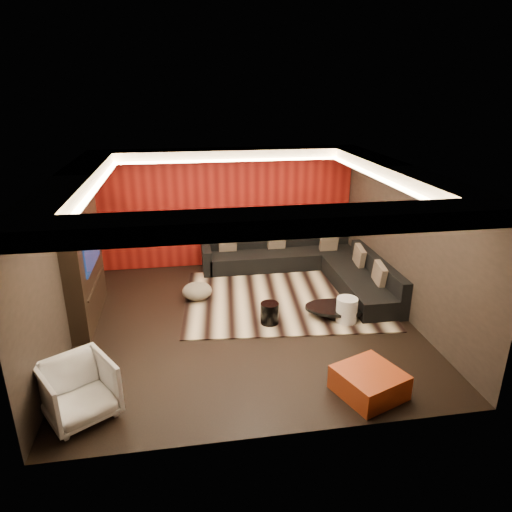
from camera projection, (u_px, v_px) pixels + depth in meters
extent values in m
cube|color=black|center=(245.00, 321.00, 8.48)|extent=(6.00, 6.00, 0.02)
cube|color=silver|center=(244.00, 170.00, 7.49)|extent=(6.00, 6.00, 0.02)
cube|color=black|center=(227.00, 208.00, 10.77)|extent=(6.00, 0.02, 2.80)
cube|color=black|center=(65.00, 260.00, 7.53)|extent=(0.02, 6.00, 2.80)
cube|color=black|center=(405.00, 241.00, 8.44)|extent=(0.02, 6.00, 2.80)
cube|color=#6B0C0A|center=(227.00, 208.00, 10.73)|extent=(5.98, 0.05, 2.78)
cube|color=silver|center=(227.00, 154.00, 10.03)|extent=(6.00, 0.60, 0.22)
cube|color=silver|center=(277.00, 222.00, 5.04)|extent=(6.00, 0.60, 0.22)
cube|color=silver|center=(73.00, 182.00, 7.13)|extent=(0.60, 4.80, 0.22)
cube|color=silver|center=(397.00, 172.00, 7.94)|extent=(0.60, 4.80, 0.22)
cube|color=#FFD899|center=(229.00, 161.00, 9.75)|extent=(4.80, 0.08, 0.04)
cube|color=#FFD899|center=(271.00, 221.00, 5.39)|extent=(4.80, 0.08, 0.04)
cube|color=#FFD899|center=(96.00, 187.00, 7.21)|extent=(0.08, 4.80, 0.04)
cube|color=#FFD899|center=(378.00, 178.00, 7.92)|extent=(0.08, 4.80, 0.04)
cube|color=black|center=(84.00, 263.00, 8.22)|extent=(0.30, 2.00, 2.20)
cube|color=black|center=(91.00, 245.00, 8.12)|extent=(0.04, 1.30, 0.80)
cube|color=black|center=(96.00, 283.00, 8.38)|extent=(0.04, 1.60, 0.04)
cube|color=beige|center=(284.00, 299.00, 9.34)|extent=(4.26, 3.35, 0.02)
cylinder|color=black|center=(337.00, 311.00, 8.58)|extent=(1.41, 1.41, 0.20)
cylinder|color=black|center=(270.00, 313.00, 8.30)|extent=(0.43, 0.43, 0.40)
ellipsoid|color=beige|center=(197.00, 291.00, 9.27)|extent=(0.69, 0.69, 0.33)
cylinder|color=silver|center=(347.00, 310.00, 8.35)|extent=(0.49, 0.49, 0.48)
cube|color=#AD3816|center=(369.00, 382.00, 6.42)|extent=(1.07, 1.07, 0.37)
imported|color=white|center=(79.00, 390.00, 5.92)|extent=(1.17, 1.18, 0.79)
cube|color=black|center=(282.00, 259.00, 10.96)|extent=(3.50, 0.90, 0.40)
cube|color=black|center=(279.00, 239.00, 11.15)|extent=(3.50, 0.20, 0.35)
cube|color=black|center=(360.00, 285.00, 9.54)|extent=(0.90, 2.60, 0.40)
cube|color=black|center=(378.00, 267.00, 9.46)|extent=(0.20, 2.60, 0.35)
cube|color=black|center=(207.00, 259.00, 10.65)|extent=(0.20, 0.90, 0.60)
cube|color=#CAB094|center=(329.00, 242.00, 10.82)|extent=(0.42, 0.20, 0.44)
cube|color=#CAB094|center=(228.00, 243.00, 10.77)|extent=(0.42, 0.20, 0.44)
cube|color=#CAB094|center=(379.00, 274.00, 8.99)|extent=(0.12, 0.50, 0.50)
cube|color=#CAB094|center=(359.00, 256.00, 9.93)|extent=(0.12, 0.50, 0.50)
cube|color=#CAB094|center=(277.00, 240.00, 10.95)|extent=(0.42, 0.20, 0.44)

